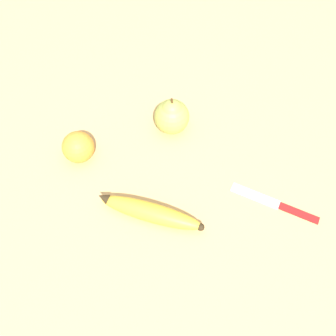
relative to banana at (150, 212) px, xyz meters
The scene contains 5 objects.
ground_plane 0.09m from the banana, 84.69° to the left, with size 3.00×3.00×0.00m, color tan.
banana is the anchor object (origin of this frame).
orange 0.23m from the banana, 151.03° to the right, with size 0.07×0.07×0.07m.
pear 0.24m from the banana, 151.28° to the left, with size 0.08×0.08×0.10m.
paring_knife 0.27m from the banana, 77.85° to the left, with size 0.15×0.15×0.01m.
Camera 1 is at (0.35, -0.17, 0.75)m, focal length 42.00 mm.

